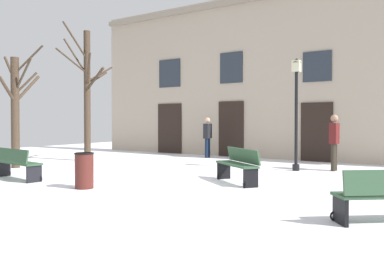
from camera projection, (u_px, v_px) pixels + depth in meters
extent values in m
plane|color=white|center=(157.00, 185.00, 9.79)|extent=(29.90, 29.90, 0.00)
cube|color=tan|center=(278.00, 75.00, 16.37)|extent=(18.69, 0.40, 6.96)
cube|color=black|center=(170.00, 128.00, 19.24)|extent=(1.38, 0.08, 2.39)
cube|color=#262D38|center=(170.00, 73.00, 19.18)|extent=(1.24, 0.06, 1.33)
cube|color=black|center=(231.00, 129.00, 17.38)|extent=(1.21, 0.08, 2.42)
cube|color=#262D38|center=(231.00, 68.00, 17.33)|extent=(1.09, 0.06, 1.34)
cube|color=black|center=(317.00, 132.00, 15.32)|extent=(1.22, 0.08, 2.28)
cube|color=#262D38|center=(317.00, 66.00, 15.27)|extent=(1.10, 0.06, 1.16)
cylinder|color=#423326|center=(15.00, 113.00, 13.34)|extent=(0.27, 0.27, 3.71)
cylinder|color=#423326|center=(29.00, 60.00, 13.22)|extent=(1.00, 0.50, 0.95)
cylinder|color=#423326|center=(26.00, 83.00, 13.43)|extent=(0.50, 0.64, 0.80)
cylinder|color=#423326|center=(27.00, 89.00, 13.94)|extent=(0.55, 1.30, 1.08)
cylinder|color=#423326|center=(10.00, 69.00, 13.96)|extent=(1.59, 0.67, 1.06)
cylinder|color=#423326|center=(8.00, 90.00, 12.94)|extent=(0.43, 0.82, 0.83)
cylinder|color=#423326|center=(23.00, 76.00, 13.10)|extent=(0.88, 0.12, 1.12)
cylinder|color=#423326|center=(87.00, 96.00, 15.54)|extent=(0.25, 0.25, 5.08)
cylinder|color=#423326|center=(97.00, 78.00, 16.03)|extent=(0.23, 1.19, 0.68)
cylinder|color=#423326|center=(88.00, 70.00, 15.02)|extent=(0.96, 0.73, 1.18)
cylinder|color=#423326|center=(76.00, 57.00, 15.47)|extent=(0.78, 0.63, 1.45)
cylinder|color=#423326|center=(75.00, 41.00, 15.02)|extent=(0.07, 1.18, 1.29)
cylinder|color=#423326|center=(72.00, 61.00, 15.08)|extent=(0.37, 1.27, 0.89)
cylinder|color=#423326|center=(100.00, 74.00, 15.81)|extent=(0.46, 1.02, 0.70)
cylinder|color=#423326|center=(95.00, 79.00, 15.19)|extent=(1.09, 0.22, 0.84)
cylinder|color=black|center=(296.00, 121.00, 12.58)|extent=(0.10, 0.10, 3.13)
cylinder|color=black|center=(296.00, 167.00, 12.61)|extent=(0.22, 0.22, 0.20)
cube|color=beige|center=(296.00, 66.00, 12.54)|extent=(0.24, 0.24, 0.36)
cone|color=black|center=(297.00, 60.00, 12.54)|extent=(0.30, 0.30, 0.14)
cylinder|color=#4C1E19|center=(84.00, 171.00, 9.34)|extent=(0.43, 0.43, 0.81)
torus|color=black|center=(84.00, 153.00, 9.33)|extent=(0.46, 0.46, 0.04)
cube|color=#2D4C33|center=(18.00, 162.00, 10.77)|extent=(1.88, 0.64, 0.05)
cube|color=#2D4C33|center=(10.00, 155.00, 10.61)|extent=(1.84, 0.30, 0.35)
cube|color=black|center=(34.00, 174.00, 10.23)|extent=(0.10, 0.40, 0.46)
torus|color=black|center=(40.00, 179.00, 10.36)|extent=(0.17, 0.05, 0.17)
cube|color=black|center=(3.00, 168.00, 11.33)|extent=(0.10, 0.40, 0.46)
torus|color=black|center=(9.00, 173.00, 11.47)|extent=(0.17, 0.05, 0.17)
cube|color=#2D4C33|center=(236.00, 164.00, 10.13)|extent=(1.57, 1.30, 0.05)
cube|color=#2D4C33|center=(243.00, 155.00, 10.19)|extent=(1.39, 1.05, 0.37)
cube|color=black|center=(224.00, 170.00, 10.84)|extent=(0.27, 0.34, 0.48)
torus|color=black|center=(218.00, 176.00, 10.79)|extent=(0.16, 0.12, 0.17)
cube|color=black|center=(251.00, 178.00, 9.42)|extent=(0.27, 0.34, 0.48)
torus|color=black|center=(245.00, 185.00, 9.37)|extent=(0.16, 0.12, 0.17)
cube|color=black|center=(340.00, 210.00, 6.14)|extent=(0.31, 0.37, 0.44)
torus|color=black|center=(335.00, 216.00, 6.33)|extent=(0.15, 0.13, 0.17)
cylinder|color=#2D271E|center=(333.00, 158.00, 12.48)|extent=(0.14, 0.14, 0.86)
cylinder|color=#2D271E|center=(335.00, 157.00, 12.63)|extent=(0.14, 0.14, 0.86)
cube|color=#591919|center=(334.00, 133.00, 12.54)|extent=(0.24, 0.39, 0.66)
sphere|color=#9E755B|center=(334.00, 118.00, 12.53)|extent=(0.24, 0.24, 0.24)
cylinder|color=black|center=(209.00, 148.00, 16.99)|extent=(0.14, 0.14, 0.82)
cylinder|color=black|center=(207.00, 148.00, 16.83)|extent=(0.14, 0.14, 0.82)
cube|color=black|center=(208.00, 131.00, 16.90)|extent=(0.23, 0.39, 0.63)
sphere|color=tan|center=(208.00, 120.00, 16.89)|extent=(0.23, 0.23, 0.23)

